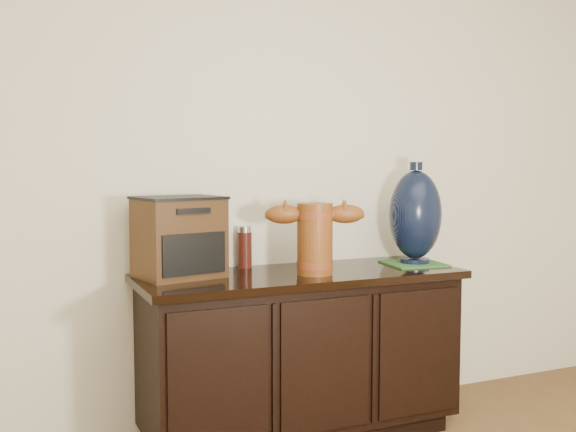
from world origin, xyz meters
name	(u,v)px	position (x,y,z in m)	size (l,w,h in m)	color
sideboard	(300,353)	(0.00, 2.23, 0.39)	(1.46, 0.56, 0.75)	black
terracotta_vessel	(315,234)	(0.03, 2.15, 0.93)	(0.44, 0.21, 0.31)	brown
tv_radio	(179,237)	(-0.53, 2.32, 0.93)	(0.40, 0.34, 0.35)	#3B230E
green_mat	(414,263)	(0.60, 2.22, 0.76)	(0.26, 0.26, 0.01)	#31642D
lamp_base	(415,215)	(0.60, 2.22, 0.99)	(0.28, 0.28, 0.49)	black
spray_can	(245,247)	(-0.18, 2.45, 0.85)	(0.07, 0.07, 0.19)	maroon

